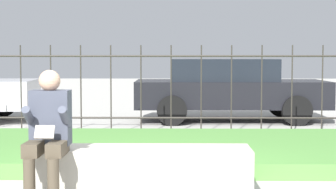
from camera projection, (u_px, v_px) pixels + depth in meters
name	position (u px, v px, depth m)	size (l,w,h in m)	color
stone_bench	(143.00, 174.00, 5.74)	(2.21, 0.56, 0.50)	#B7B2A3
person_seated_reader	(48.00, 130.00, 5.40)	(0.42, 0.73, 1.30)	black
grass_berm	(151.00, 149.00, 8.03)	(10.63, 3.16, 0.19)	#569342
iron_fence	(156.00, 89.00, 10.03)	(8.63, 0.03, 1.63)	#332D28
car_parked_center	(228.00, 88.00, 12.35)	(4.16, 1.87, 1.37)	black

